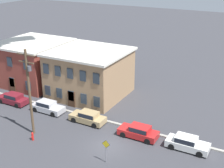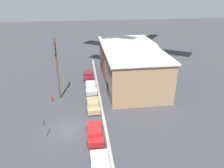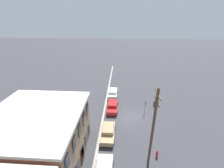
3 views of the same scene
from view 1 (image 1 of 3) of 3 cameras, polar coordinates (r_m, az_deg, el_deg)
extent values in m
plane|color=#38383D|center=(33.62, -0.51, -11.23)|extent=(200.00, 200.00, 0.00)
cube|color=#9E998E|center=(37.01, 2.87, -7.78)|extent=(56.00, 0.36, 0.16)
cube|color=brown|center=(51.02, -14.08, 3.76)|extent=(9.35, 9.82, 6.27)
cube|color=silver|center=(50.14, -14.42, 7.34)|extent=(9.85, 10.32, 0.30)
cube|color=#2D3842|center=(48.20, -17.81, 0.32)|extent=(0.90, 0.10, 1.40)
cube|color=#2D3842|center=(47.20, -18.24, 3.87)|extent=(0.90, 0.10, 1.40)
cube|color=#2D3842|center=(46.10, -15.08, -0.34)|extent=(0.90, 0.10, 1.40)
cube|color=#2D3842|center=(45.06, -15.47, 3.36)|extent=(0.90, 0.10, 1.40)
cube|color=#472D1E|center=(48.36, -17.75, -0.19)|extent=(1.10, 0.10, 2.20)
cube|color=#9E7A56|center=(44.65, -4.06, 1.84)|extent=(9.82, 9.37, 6.31)
cube|color=silver|center=(43.64, -4.18, 5.93)|extent=(10.32, 9.87, 0.30)
cube|color=#2D3842|center=(43.86, -11.67, -1.16)|extent=(0.90, 0.10, 1.40)
cube|color=#2D3842|center=(42.76, -11.99, 2.74)|extent=(0.90, 0.10, 1.40)
cube|color=#2D3842|center=(42.70, -9.63, -1.65)|extent=(0.90, 0.10, 1.40)
cube|color=#2D3842|center=(41.57, -9.90, 2.35)|extent=(0.90, 0.10, 1.40)
cube|color=#2D3842|center=(41.60, -7.48, -2.17)|extent=(0.90, 0.10, 1.40)
cube|color=#2D3842|center=(40.44, -7.69, 1.93)|extent=(0.90, 0.10, 1.40)
cube|color=#2D3842|center=(40.56, -5.21, -2.71)|extent=(0.90, 0.10, 1.40)
cube|color=#2D3842|center=(39.37, -5.36, 1.48)|extent=(0.90, 0.10, 1.40)
cube|color=#2D3842|center=(39.60, -2.83, -3.27)|extent=(0.90, 0.10, 1.40)
cube|color=#2D3842|center=(38.38, -2.91, 1.00)|extent=(0.90, 0.10, 1.40)
cube|color=#472D1E|center=(41.79, -7.45, -2.77)|extent=(1.10, 0.10, 2.20)
cube|color=maroon|center=(44.76, -17.62, -2.75)|extent=(4.40, 1.80, 0.70)
cube|color=maroon|center=(44.38, -17.53, -2.07)|extent=(2.20, 1.51, 0.55)
cube|color=#1E232D|center=(44.38, -17.53, -2.07)|extent=(2.02, 1.58, 0.48)
cylinder|color=black|center=(45.32, -19.64, -2.98)|extent=(0.66, 0.22, 0.66)
cylinder|color=black|center=(46.35, -18.13, -2.23)|extent=(0.66, 0.22, 0.66)
cylinder|color=black|center=(43.34, -17.03, -3.79)|extent=(0.66, 0.22, 0.66)
cylinder|color=black|center=(44.42, -15.50, -2.98)|extent=(0.66, 0.22, 0.66)
cube|color=#B7B7BC|center=(41.19, -11.63, -4.31)|extent=(4.40, 1.80, 0.70)
cube|color=#B7B7BC|center=(41.04, -11.91, -3.46)|extent=(2.20, 1.51, 0.55)
cube|color=#1E232D|center=(41.04, -11.91, -3.46)|extent=(2.02, 1.58, 0.48)
cylinder|color=black|center=(41.02, -9.28, -4.55)|extent=(0.66, 0.22, 0.66)
cylinder|color=black|center=(39.85, -10.76, -5.49)|extent=(0.66, 0.22, 0.66)
cylinder|color=black|center=(42.72, -12.40, -3.69)|extent=(0.66, 0.22, 0.66)
cylinder|color=black|center=(41.59, -13.90, -4.55)|extent=(0.66, 0.22, 0.66)
cube|color=tan|center=(37.93, -4.47, -6.27)|extent=(4.40, 1.80, 0.70)
cube|color=tan|center=(37.54, -4.24, -5.50)|extent=(2.20, 1.51, 0.55)
cube|color=#1E232D|center=(37.54, -4.24, -5.50)|extent=(2.02, 1.58, 0.48)
cylinder|color=black|center=(38.13, -7.00, -6.55)|extent=(0.66, 0.22, 0.66)
cylinder|color=black|center=(39.36, -5.58, -5.54)|extent=(0.66, 0.22, 0.66)
cylinder|color=black|center=(36.71, -3.25, -7.61)|extent=(0.66, 0.22, 0.66)
cylinder|color=black|center=(37.98, -1.91, -6.51)|extent=(0.66, 0.22, 0.66)
cube|color=#B21E1E|center=(34.96, 4.81, -8.89)|extent=(4.40, 1.80, 0.70)
cube|color=#B21E1E|center=(34.58, 5.15, -8.07)|extent=(2.20, 1.51, 0.55)
cube|color=#1E232D|center=(34.58, 5.15, -8.07)|extent=(2.02, 1.58, 0.48)
cylinder|color=black|center=(34.91, 2.02, -9.25)|extent=(0.66, 0.22, 0.66)
cylinder|color=black|center=(36.24, 3.23, -8.02)|extent=(0.66, 0.22, 0.66)
cylinder|color=black|center=(33.93, 6.49, -10.39)|extent=(0.66, 0.22, 0.66)
cylinder|color=black|center=(35.29, 7.54, -9.07)|extent=(0.66, 0.22, 0.66)
cube|color=silver|center=(33.73, 13.65, -10.73)|extent=(4.40, 1.80, 0.70)
cube|color=silver|center=(33.44, 13.41, -9.75)|extent=(2.20, 1.51, 0.55)
cube|color=#1E232D|center=(33.44, 13.41, -9.75)|extent=(2.02, 1.58, 0.48)
cylinder|color=black|center=(34.31, 16.37, -10.83)|extent=(0.66, 0.22, 0.66)
cylinder|color=black|center=(32.89, 15.69, -12.28)|extent=(0.66, 0.22, 0.66)
cylinder|color=black|center=(34.83, 11.67, -9.82)|extent=(0.66, 0.22, 0.66)
cylinder|color=black|center=(33.43, 10.79, -11.19)|extent=(0.66, 0.22, 0.66)
cylinder|color=slate|center=(30.55, -1.09, -12.33)|extent=(0.08, 0.08, 2.35)
cube|color=yellow|center=(30.04, -1.13, -10.94)|extent=(0.79, 0.03, 0.79)
cube|color=black|center=(30.05, -1.12, -10.94)|extent=(0.85, 0.02, 0.85)
cylinder|color=brown|center=(34.74, -14.83, -1.68)|extent=(0.28, 0.28, 9.83)
cube|color=brown|center=(33.33, -15.54, 5.15)|extent=(2.40, 0.12, 0.12)
cube|color=brown|center=(33.55, -15.40, 3.85)|extent=(2.00, 0.12, 0.12)
cylinder|color=#515156|center=(33.50, -14.86, 2.79)|extent=(0.44, 0.44, 0.55)
cylinder|color=red|center=(35.43, -14.31, -9.36)|extent=(0.24, 0.24, 0.80)
sphere|color=red|center=(35.20, -14.38, -8.73)|extent=(0.22, 0.22, 0.22)
cylinder|color=red|center=(35.30, -14.49, -9.40)|extent=(0.10, 0.12, 0.10)
camera|label=2|loc=(28.64, 48.80, 10.44)|focal=35.00mm
camera|label=3|loc=(43.88, -25.68, 16.40)|focal=24.00mm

